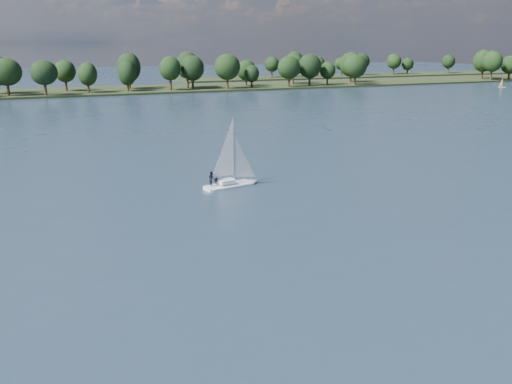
% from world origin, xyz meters
% --- Properties ---
extents(ground, '(700.00, 700.00, 0.00)m').
position_xyz_m(ground, '(0.00, 100.00, 0.00)').
color(ground, '#233342').
rests_on(ground, ground).
extents(far_shore, '(660.00, 40.00, 1.50)m').
position_xyz_m(far_shore, '(0.00, 212.00, 0.00)').
color(far_shore, black).
rests_on(far_shore, ground).
extents(far_shore_back, '(220.00, 30.00, 1.40)m').
position_xyz_m(far_shore_back, '(160.00, 260.00, 0.00)').
color(far_shore_back, black).
rests_on(far_shore_back, ground).
extents(sailboat, '(7.35, 3.42, 9.34)m').
position_xyz_m(sailboat, '(-3.24, 54.73, 2.61)').
color(sailboat, white).
rests_on(sailboat, ground).
extents(dinghy_orange, '(2.82, 1.98, 4.20)m').
position_xyz_m(dinghy_orange, '(162.67, 166.88, 0.99)').
color(dinghy_orange, silver).
rests_on(dinghy_orange, ground).
extents(treeline, '(562.70, 73.56, 17.70)m').
position_xyz_m(treeline, '(-0.44, 208.12, 8.00)').
color(treeline, black).
rests_on(treeline, ground).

